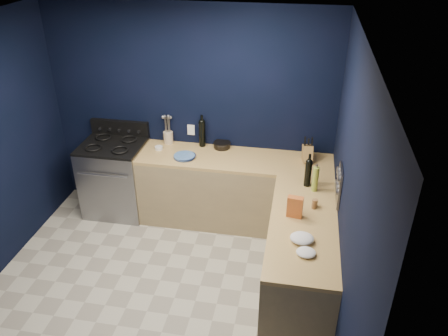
% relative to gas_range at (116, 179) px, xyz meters
% --- Properties ---
extents(floor, '(3.50, 3.50, 0.02)m').
position_rel_gas_range_xyz_m(floor, '(0.93, -1.42, -0.47)').
color(floor, '#B4B09C').
rests_on(floor, ground).
extents(ceiling, '(3.50, 3.50, 0.02)m').
position_rel_gas_range_xyz_m(ceiling, '(0.93, -1.42, 2.15)').
color(ceiling, silver).
rests_on(ceiling, ground).
extents(wall_back, '(3.50, 0.02, 2.60)m').
position_rel_gas_range_xyz_m(wall_back, '(0.93, 0.34, 0.84)').
color(wall_back, black).
rests_on(wall_back, ground).
extents(wall_right, '(0.02, 3.50, 2.60)m').
position_rel_gas_range_xyz_m(wall_right, '(2.69, -1.42, 0.84)').
color(wall_right, black).
rests_on(wall_right, ground).
extents(cab_back, '(2.30, 0.63, 0.86)m').
position_rel_gas_range_xyz_m(cab_back, '(1.53, 0.02, -0.03)').
color(cab_back, '#9C865B').
rests_on(cab_back, floor).
extents(top_back, '(2.30, 0.63, 0.04)m').
position_rel_gas_range_xyz_m(top_back, '(1.53, 0.02, 0.42)').
color(top_back, olive).
rests_on(top_back, cab_back).
extents(cab_right, '(0.63, 1.67, 0.86)m').
position_rel_gas_range_xyz_m(cab_right, '(2.37, -1.13, -0.03)').
color(cab_right, '#9C865B').
rests_on(cab_right, floor).
extents(top_right, '(0.63, 1.67, 0.04)m').
position_rel_gas_range_xyz_m(top_right, '(2.37, -1.13, 0.42)').
color(top_right, olive).
rests_on(top_right, cab_right).
extents(gas_range, '(0.76, 0.66, 0.92)m').
position_rel_gas_range_xyz_m(gas_range, '(0.00, 0.00, 0.00)').
color(gas_range, gray).
rests_on(gas_range, floor).
extents(oven_door, '(0.59, 0.02, 0.42)m').
position_rel_gas_range_xyz_m(oven_door, '(0.00, -0.32, -0.01)').
color(oven_door, black).
rests_on(oven_door, gas_range).
extents(cooktop, '(0.76, 0.66, 0.03)m').
position_rel_gas_range_xyz_m(cooktop, '(0.00, 0.00, 0.48)').
color(cooktop, black).
rests_on(cooktop, gas_range).
extents(backguard, '(0.76, 0.06, 0.20)m').
position_rel_gas_range_xyz_m(backguard, '(0.00, 0.30, 0.58)').
color(backguard, black).
rests_on(backguard, gas_range).
extents(spice_panel, '(0.02, 0.28, 0.38)m').
position_rel_gas_range_xyz_m(spice_panel, '(2.67, -0.87, 0.72)').
color(spice_panel, gray).
rests_on(spice_panel, wall_right).
extents(wall_outlet, '(0.09, 0.02, 0.13)m').
position_rel_gas_range_xyz_m(wall_outlet, '(0.93, 0.32, 0.62)').
color(wall_outlet, white).
rests_on(wall_outlet, wall_back).
extents(plate_stack, '(0.33, 0.33, 0.03)m').
position_rel_gas_range_xyz_m(plate_stack, '(0.94, -0.08, 0.46)').
color(plate_stack, '#406995').
rests_on(plate_stack, top_back).
extents(ramekin, '(0.12, 0.12, 0.04)m').
position_rel_gas_range_xyz_m(ramekin, '(0.58, 0.07, 0.46)').
color(ramekin, white).
rests_on(ramekin, top_back).
extents(utensil_crock, '(0.15, 0.15, 0.15)m').
position_rel_gas_range_xyz_m(utensil_crock, '(0.64, 0.27, 0.51)').
color(utensil_crock, beige).
rests_on(utensil_crock, top_back).
extents(wine_bottle_back, '(0.11, 0.11, 0.33)m').
position_rel_gas_range_xyz_m(wine_bottle_back, '(1.08, 0.26, 0.60)').
color(wine_bottle_back, black).
rests_on(wine_bottle_back, top_back).
extents(lemon_basket, '(0.24, 0.24, 0.08)m').
position_rel_gas_range_xyz_m(lemon_basket, '(1.33, 0.26, 0.48)').
color(lemon_basket, black).
rests_on(lemon_basket, top_back).
extents(knife_block, '(0.14, 0.24, 0.24)m').
position_rel_gas_range_xyz_m(knife_block, '(2.37, 0.10, 0.54)').
color(knife_block, olive).
rests_on(knife_block, top_back).
extents(wine_bottle_right, '(0.09, 0.09, 0.29)m').
position_rel_gas_range_xyz_m(wine_bottle_right, '(2.38, -0.46, 0.59)').
color(wine_bottle_right, black).
rests_on(wine_bottle_right, top_right).
extents(oil_bottle, '(0.08, 0.08, 0.27)m').
position_rel_gas_range_xyz_m(oil_bottle, '(2.46, -0.55, 0.58)').
color(oil_bottle, '#93A937').
rests_on(oil_bottle, top_right).
extents(spice_jar_near, '(0.06, 0.06, 0.10)m').
position_rel_gas_range_xyz_m(spice_jar_near, '(2.45, -0.88, 0.49)').
color(spice_jar_near, olive).
rests_on(spice_jar_near, top_right).
extents(spice_jar_far, '(0.04, 0.04, 0.08)m').
position_rel_gas_range_xyz_m(spice_jar_far, '(2.47, -0.84, 0.48)').
color(spice_jar_far, olive).
rests_on(spice_jar_far, top_right).
extents(crouton_bag, '(0.15, 0.09, 0.21)m').
position_rel_gas_range_xyz_m(crouton_bag, '(2.27, -1.05, 0.55)').
color(crouton_bag, '#C02D3E').
rests_on(crouton_bag, top_right).
extents(towel_front, '(0.26, 0.24, 0.07)m').
position_rel_gas_range_xyz_m(towel_front, '(2.35, -1.42, 0.48)').
color(towel_front, white).
rests_on(towel_front, top_right).
extents(towel_end, '(0.19, 0.18, 0.05)m').
position_rel_gas_range_xyz_m(towel_end, '(2.40, -1.59, 0.47)').
color(towel_end, white).
rests_on(towel_end, top_right).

